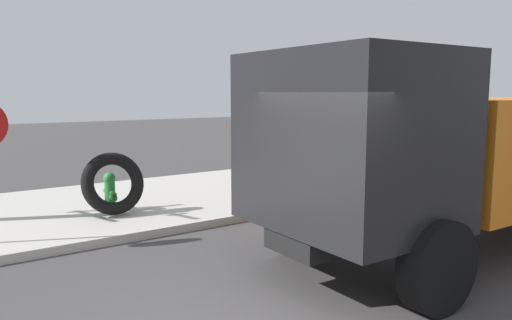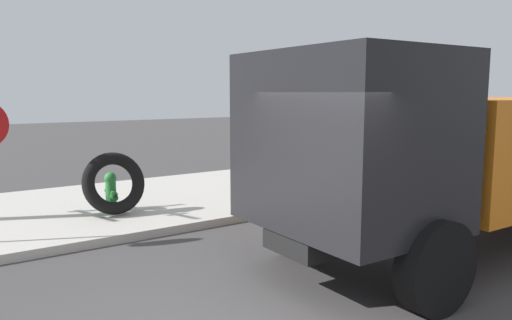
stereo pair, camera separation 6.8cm
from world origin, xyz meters
name	(u,v)px [view 1 (the left image)]	position (x,y,z in m)	size (l,w,h in m)	color
sidewalk_curb	(73,211)	(0.00, 6.50, 0.07)	(36.00, 5.00, 0.15)	#BCB7AD
fire_hydrant	(110,191)	(0.53, 5.77, 0.57)	(0.24, 0.54, 0.78)	#2D8438
loose_tire	(113,183)	(0.48, 5.43, 0.77)	(1.21, 1.21, 0.24)	black
dump_truck_orange	(457,151)	(4.21, 0.58, 1.61)	(7.06, 2.94, 3.00)	orange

